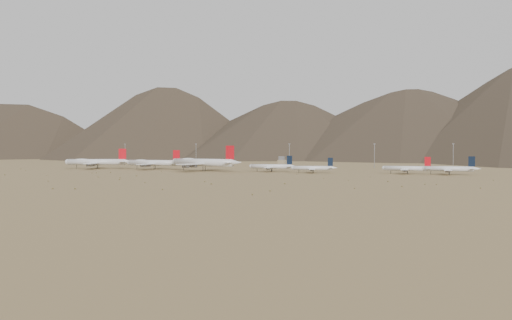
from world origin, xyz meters
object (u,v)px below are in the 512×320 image
(widebody_east, at_px, (203,162))
(narrowbody_b, at_px, (314,168))
(narrowbody_a, at_px, (272,166))
(widebody_west, at_px, (97,162))
(control_tower, at_px, (282,162))
(widebody_centre, at_px, (154,163))

(widebody_east, bearing_deg, narrowbody_b, 14.18)
(narrowbody_a, height_order, narrowbody_b, narrowbody_a)
(widebody_west, relative_size, narrowbody_b, 1.65)
(widebody_west, height_order, narrowbody_b, widebody_west)
(widebody_west, relative_size, narrowbody_a, 1.48)
(widebody_east, height_order, narrowbody_b, widebody_east)
(narrowbody_a, bearing_deg, control_tower, 94.00)
(narrowbody_b, bearing_deg, narrowbody_a, 154.59)
(widebody_west, xyz_separation_m, narrowbody_a, (184.72, 1.61, -2.27))
(narrowbody_a, xyz_separation_m, narrowbody_b, (39.70, -8.99, -0.44))
(narrowbody_a, bearing_deg, widebody_centre, 172.51)
(narrowbody_a, bearing_deg, narrowbody_b, -17.78)
(narrowbody_a, relative_size, narrowbody_b, 1.12)
(widebody_west, height_order, narrowbody_a, widebody_west)
(widebody_east, bearing_deg, narrowbody_a, 22.31)
(narrowbody_a, bearing_deg, widebody_west, 175.48)
(widebody_east, relative_size, control_tower, 6.49)
(widebody_centre, distance_m, control_tower, 136.42)
(narrowbody_a, bearing_deg, widebody_east, -176.74)
(widebody_centre, bearing_deg, narrowbody_a, -3.33)
(widebody_east, height_order, narrowbody_a, widebody_east)
(widebody_east, height_order, control_tower, widebody_east)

